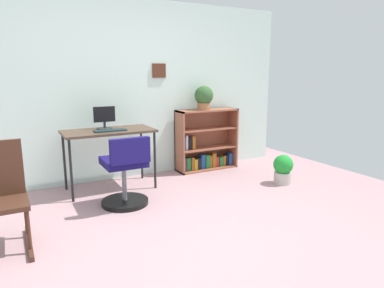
{
  "coord_description": "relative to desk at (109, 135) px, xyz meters",
  "views": [
    {
      "loc": [
        -1.35,
        -2.5,
        1.46
      ],
      "look_at": [
        0.64,
        1.18,
        0.59
      ],
      "focal_mm": 32.43,
      "sensor_mm": 36.0,
      "label": 1
    }
  ],
  "objects": [
    {
      "name": "ground_plane",
      "position": [
        0.26,
        -1.7,
        -0.7
      ],
      "size": [
        6.24,
        6.24,
        0.0
      ],
      "primitive_type": "plane",
      "color": "#AD868C"
    },
    {
      "name": "wall_back",
      "position": [
        0.26,
        0.45,
        0.51
      ],
      "size": [
        5.2,
        0.12,
        2.42
      ],
      "color": "silver",
      "rests_on": "ground_plane"
    },
    {
      "name": "desk",
      "position": [
        0.0,
        0.0,
        0.0
      ],
      "size": [
        1.1,
        0.56,
        0.76
      ],
      "color": "#4F3B2D",
      "rests_on": "ground_plane"
    },
    {
      "name": "monitor",
      "position": [
        -0.02,
        0.1,
        0.2
      ],
      "size": [
        0.27,
        0.2,
        0.28
      ],
      "color": "#262628",
      "rests_on": "desk"
    },
    {
      "name": "keyboard",
      "position": [
        -0.0,
        -0.1,
        0.07
      ],
      "size": [
        0.38,
        0.14,
        0.02
      ],
      "primitive_type": "cube",
      "color": "#1C2C30",
      "rests_on": "desk"
    },
    {
      "name": "office_chair",
      "position": [
        -0.01,
        -0.65,
        -0.34
      ],
      "size": [
        0.52,
        0.55,
        0.8
      ],
      "color": "black",
      "rests_on": "ground_plane"
    },
    {
      "name": "rocking_chair",
      "position": [
        -1.2,
        -1.04,
        -0.24
      ],
      "size": [
        0.42,
        0.64,
        0.9
      ],
      "color": "#44271A",
      "rests_on": "ground_plane"
    },
    {
      "name": "bookshelf_low",
      "position": [
        1.53,
        0.26,
        -0.31
      ],
      "size": [
        0.95,
        0.3,
        0.91
      ],
      "color": "#9B573E",
      "rests_on": "ground_plane"
    },
    {
      "name": "potted_plant_on_shelf",
      "position": [
        1.48,
        0.2,
        0.4
      ],
      "size": [
        0.27,
        0.27,
        0.35
      ],
      "color": "#9E6642",
      "rests_on": "bookshelf_low"
    },
    {
      "name": "potted_plant_floor",
      "position": [
        2.07,
        -0.87,
        -0.49
      ],
      "size": [
        0.26,
        0.26,
        0.39
      ],
      "color": "#B7B2A8",
      "rests_on": "ground_plane"
    }
  ]
}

